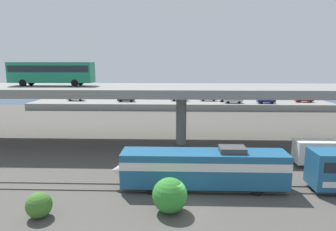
# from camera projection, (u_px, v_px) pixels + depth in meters

# --- Properties ---
(ground_plane) EXTENTS (260.00, 260.00, 0.00)m
(ground_plane) POSITION_uv_depth(u_px,v_px,m) (183.00, 209.00, 24.62)
(ground_plane) COLOR #4C4944
(rail_strip_near) EXTENTS (110.00, 0.12, 0.12)m
(rail_strip_near) POSITION_uv_depth(u_px,v_px,m) (183.00, 191.00, 27.78)
(rail_strip_near) COLOR #59544C
(rail_strip_near) RESTS_ON ground_plane
(rail_strip_far) EXTENTS (110.00, 0.12, 0.12)m
(rail_strip_far) POSITION_uv_depth(u_px,v_px,m) (182.00, 185.00, 29.30)
(rail_strip_far) COLOR #59544C
(rail_strip_far) RESTS_ON ground_plane
(train_locomotive) EXTENTS (16.44, 3.04, 4.18)m
(train_locomotive) POSITION_uv_depth(u_px,v_px,m) (195.00, 167.00, 28.13)
(train_locomotive) COLOR #1E5984
(train_locomotive) RESTS_ON ground_plane
(highway_overpass) EXTENTS (96.00, 12.71, 8.49)m
(highway_overpass) POSITION_uv_depth(u_px,v_px,m) (181.00, 91.00, 42.92)
(highway_overpass) COLOR gray
(highway_overpass) RESTS_ON ground_plane
(transit_bus_on_overpass) EXTENTS (12.00, 2.68, 3.40)m
(transit_bus_on_overpass) POSITION_uv_depth(u_px,v_px,m) (52.00, 72.00, 43.09)
(transit_bus_on_overpass) COLOR #197A56
(transit_bus_on_overpass) RESTS_ON highway_overpass
(service_truck_west) EXTENTS (6.80, 2.46, 3.04)m
(service_truck_west) POSITION_uv_depth(u_px,v_px,m) (323.00, 152.00, 34.46)
(service_truck_west) COLOR maroon
(service_truck_west) RESTS_ON ground_plane
(pier_parking_lot) EXTENTS (77.73, 10.35, 1.63)m
(pier_parking_lot) POSITION_uv_depth(u_px,v_px,m) (180.00, 105.00, 78.58)
(pier_parking_lot) COLOR gray
(pier_parking_lot) RESTS_ON ground_plane
(parked_car_0) EXTENTS (4.49, 1.93, 1.50)m
(parked_car_0) POSITION_uv_depth(u_px,v_px,m) (179.00, 98.00, 80.10)
(parked_car_0) COLOR #9E998C
(parked_car_0) RESTS_ON pier_parking_lot
(parked_car_1) EXTENTS (4.51, 1.87, 1.50)m
(parked_car_1) POSITION_uv_depth(u_px,v_px,m) (233.00, 100.00, 75.62)
(parked_car_1) COLOR #B7B7BC
(parked_car_1) RESTS_ON pier_parking_lot
(parked_car_2) EXTENTS (4.37, 1.91, 1.50)m
(parked_car_2) POSITION_uv_depth(u_px,v_px,m) (266.00, 100.00, 75.18)
(parked_car_2) COLOR navy
(parked_car_2) RESTS_ON pier_parking_lot
(parked_car_3) EXTENTS (4.04, 1.92, 1.50)m
(parked_car_3) POSITION_uv_depth(u_px,v_px,m) (227.00, 99.00, 78.61)
(parked_car_3) COLOR silver
(parked_car_3) RESTS_ON pier_parking_lot
(parked_car_4) EXTENTS (4.54, 1.82, 1.50)m
(parked_car_4) POSITION_uv_depth(u_px,v_px,m) (304.00, 99.00, 77.62)
(parked_car_4) COLOR maroon
(parked_car_4) RESTS_ON pier_parking_lot
(parked_car_5) EXTENTS (4.54, 1.84, 1.50)m
(parked_car_5) POSITION_uv_depth(u_px,v_px,m) (126.00, 99.00, 78.55)
(parked_car_5) COLOR black
(parked_car_5) RESTS_ON pier_parking_lot
(parked_car_6) EXTENTS (4.48, 1.88, 1.50)m
(parked_car_6) POSITION_uv_depth(u_px,v_px,m) (208.00, 98.00, 80.10)
(parked_car_6) COLOR #B7B7BC
(parked_car_6) RESTS_ON pier_parking_lot
(parked_car_7) EXTENTS (4.56, 2.00, 1.50)m
(parked_car_7) POSITION_uv_depth(u_px,v_px,m) (76.00, 98.00, 80.30)
(parked_car_7) COLOR silver
(parked_car_7) RESTS_ON pier_parking_lot
(harbor_water) EXTENTS (140.00, 36.00, 0.01)m
(harbor_water) POSITION_uv_depth(u_px,v_px,m) (180.00, 98.00, 101.35)
(harbor_water) COLOR navy
(harbor_water) RESTS_ON ground_plane
(shrub_left) EXTENTS (2.00, 2.00, 2.00)m
(shrub_left) POSITION_uv_depth(u_px,v_px,m) (39.00, 205.00, 23.14)
(shrub_left) COLOR #40722A
(shrub_left) RESTS_ON ground_plane
(shrub_right) EXTENTS (2.83, 2.83, 2.83)m
(shrub_right) POSITION_uv_depth(u_px,v_px,m) (170.00, 195.00, 23.90)
(shrub_right) COLOR #338831
(shrub_right) RESTS_ON ground_plane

